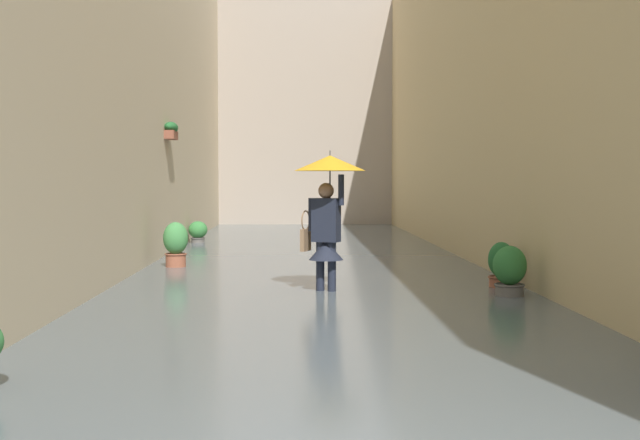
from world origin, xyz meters
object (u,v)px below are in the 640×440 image
(potted_plant_mid_left, at_px, (501,268))
(potted_plant_near_left, at_px, (510,274))
(person_wading, at_px, (328,195))
(potted_plant_near_right, at_px, (198,233))
(potted_plant_mid_right, at_px, (176,246))

(potted_plant_mid_left, height_order, potted_plant_near_left, potted_plant_near_left)
(person_wading, height_order, potted_plant_near_right, person_wading)
(person_wading, height_order, potted_plant_mid_left, person_wading)
(potted_plant_mid_right, relative_size, potted_plant_mid_left, 1.18)
(potted_plant_near_left, bearing_deg, potted_plant_near_right, -61.14)
(potted_plant_mid_right, xyz_separation_m, potted_plant_mid_left, (-5.27, 3.09, -0.10))
(potted_plant_near_right, bearing_deg, person_wading, 107.59)
(potted_plant_near_right, bearing_deg, potted_plant_near_left, 118.86)
(person_wading, bearing_deg, potted_plant_mid_left, -172.12)
(potted_plant_near_left, bearing_deg, person_wading, -12.80)
(potted_plant_mid_right, relative_size, potted_plant_near_left, 1.16)
(person_wading, distance_m, potted_plant_mid_left, 2.84)
(potted_plant_mid_left, xyz_separation_m, potted_plant_near_left, (0.11, 0.92, 0.02))
(person_wading, distance_m, potted_plant_near_left, 2.77)
(potted_plant_mid_right, bearing_deg, potted_plant_near_left, 142.13)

